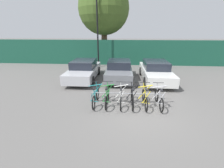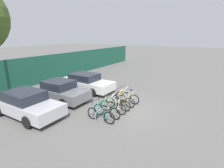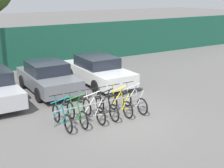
{
  "view_description": "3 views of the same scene",
  "coord_description": "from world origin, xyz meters",
  "px_view_note": "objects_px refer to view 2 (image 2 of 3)",
  "views": [
    {
      "loc": [
        -0.86,
        -6.04,
        3.46
      ],
      "look_at": [
        -1.38,
        1.34,
        0.78
      ],
      "focal_mm": 24.0,
      "sensor_mm": 36.0,
      "label": 1
    },
    {
      "loc": [
        -8.84,
        -4.26,
        4.36
      ],
      "look_at": [
        0.57,
        1.49,
        1.23
      ],
      "focal_mm": 28.0,
      "sensor_mm": 36.0,
      "label": 2
    },
    {
      "loc": [
        -5.84,
        -8.78,
        4.51
      ],
      "look_at": [
        0.45,
        1.43,
        0.92
      ],
      "focal_mm": 50.0,
      "sensor_mm": 36.0,
      "label": 3
    }
  ],
  "objects_px": {
    "bicycle_yellow": "(122,100)",
    "bicycle_silver": "(127,97)",
    "bicycle_teal": "(101,115)",
    "car_white": "(86,82)",
    "bicycle_white": "(113,107)",
    "car_silver": "(26,104)",
    "car_grey": "(60,91)",
    "bicycle_green": "(107,111)",
    "bicycle_black": "(118,103)",
    "bike_rack": "(113,103)"
  },
  "relations": [
    {
      "from": "bicycle_yellow",
      "to": "bicycle_silver",
      "type": "distance_m",
      "value": 0.66
    },
    {
      "from": "bicycle_teal",
      "to": "car_white",
      "type": "bearing_deg",
      "value": 48.22
    },
    {
      "from": "bicycle_white",
      "to": "bicycle_silver",
      "type": "xyz_separation_m",
      "value": [
        1.8,
        0.0,
        0.0
      ]
    },
    {
      "from": "bicycle_white",
      "to": "car_silver",
      "type": "bearing_deg",
      "value": 127.18
    },
    {
      "from": "bicycle_teal",
      "to": "bicycle_silver",
      "type": "xyz_separation_m",
      "value": [
        3.04,
        0.0,
        0.0
      ]
    },
    {
      "from": "bicycle_white",
      "to": "car_grey",
      "type": "distance_m",
      "value": 4.09
    },
    {
      "from": "bicycle_teal",
      "to": "bicycle_yellow",
      "type": "bearing_deg",
      "value": 0.49
    },
    {
      "from": "bicycle_green",
      "to": "car_grey",
      "type": "distance_m",
      "value": 4.11
    },
    {
      "from": "car_silver",
      "to": "bicycle_black",
      "type": "bearing_deg",
      "value": -49.79
    },
    {
      "from": "bicycle_silver",
      "to": "bicycle_teal",
      "type": "bearing_deg",
      "value": -177.49
    },
    {
      "from": "car_grey",
      "to": "bike_rack",
      "type": "bearing_deg",
      "value": -82.98
    },
    {
      "from": "car_silver",
      "to": "car_white",
      "type": "relative_size",
      "value": 0.97
    },
    {
      "from": "bicycle_black",
      "to": "bicycle_yellow",
      "type": "relative_size",
      "value": 1.0
    },
    {
      "from": "bike_rack",
      "to": "bicycle_green",
      "type": "distance_m",
      "value": 0.97
    },
    {
      "from": "bicycle_yellow",
      "to": "car_grey",
      "type": "xyz_separation_m",
      "value": [
        -1.34,
        4.08,
        0.31
      ]
    },
    {
      "from": "car_grey",
      "to": "car_white",
      "type": "xyz_separation_m",
      "value": [
        2.6,
        -0.07,
        0.0
      ]
    },
    {
      "from": "bicycle_white",
      "to": "bicycle_silver",
      "type": "height_order",
      "value": "same"
    },
    {
      "from": "bicycle_green",
      "to": "bicycle_white",
      "type": "distance_m",
      "value": 0.67
    },
    {
      "from": "bicycle_green",
      "to": "car_white",
      "type": "xyz_separation_m",
      "value": [
        3.07,
        4.0,
        0.31
      ]
    },
    {
      "from": "bicycle_teal",
      "to": "bicycle_silver",
      "type": "distance_m",
      "value": 3.04
    },
    {
      "from": "bicycle_teal",
      "to": "bicycle_silver",
      "type": "relative_size",
      "value": 1.0
    },
    {
      "from": "bicycle_green",
      "to": "car_silver",
      "type": "height_order",
      "value": "car_silver"
    },
    {
      "from": "bicycle_green",
      "to": "bicycle_silver",
      "type": "distance_m",
      "value": 2.47
    },
    {
      "from": "bicycle_black",
      "to": "car_grey",
      "type": "height_order",
      "value": "car_grey"
    },
    {
      "from": "bicycle_white",
      "to": "car_white",
      "type": "bearing_deg",
      "value": 60.96
    },
    {
      "from": "bicycle_black",
      "to": "car_silver",
      "type": "distance_m",
      "value": 5.15
    },
    {
      "from": "bicycle_teal",
      "to": "bicycle_black",
      "type": "bearing_deg",
      "value": 0.49
    },
    {
      "from": "bicycle_yellow",
      "to": "car_white",
      "type": "height_order",
      "value": "car_white"
    },
    {
      "from": "bicycle_teal",
      "to": "car_silver",
      "type": "bearing_deg",
      "value": 111.88
    },
    {
      "from": "bicycle_yellow",
      "to": "bicycle_silver",
      "type": "height_order",
      "value": "same"
    },
    {
      "from": "bike_rack",
      "to": "bicycle_black",
      "type": "height_order",
      "value": "bicycle_black"
    },
    {
      "from": "bicycle_teal",
      "to": "car_grey",
      "type": "relative_size",
      "value": 0.42
    },
    {
      "from": "bicycle_teal",
      "to": "bicycle_silver",
      "type": "bearing_deg",
      "value": 0.49
    },
    {
      "from": "bicycle_teal",
      "to": "bicycle_black",
      "type": "height_order",
      "value": "same"
    },
    {
      "from": "bicycle_silver",
      "to": "bike_rack",
      "type": "bearing_deg",
      "value": 176.92
    },
    {
      "from": "bike_rack",
      "to": "bicycle_black",
      "type": "xyz_separation_m",
      "value": [
        0.26,
        -0.15,
        -0.11
      ]
    },
    {
      "from": "bike_rack",
      "to": "car_grey",
      "type": "distance_m",
      "value": 3.96
    },
    {
      "from": "bicycle_white",
      "to": "bicycle_silver",
      "type": "relative_size",
      "value": 1.0
    },
    {
      "from": "bicycle_teal",
      "to": "car_white",
      "type": "height_order",
      "value": "car_white"
    },
    {
      "from": "car_silver",
      "to": "car_white",
      "type": "height_order",
      "value": "same"
    },
    {
      "from": "bicycle_white",
      "to": "bicycle_silver",
      "type": "bearing_deg",
      "value": 1.93
    },
    {
      "from": "bicycle_silver",
      "to": "car_grey",
      "type": "distance_m",
      "value": 4.55
    },
    {
      "from": "bicycle_white",
      "to": "car_grey",
      "type": "height_order",
      "value": "car_grey"
    },
    {
      "from": "bicycle_teal",
      "to": "car_white",
      "type": "xyz_separation_m",
      "value": [
        3.64,
        4.0,
        0.31
      ]
    },
    {
      "from": "bicycle_teal",
      "to": "car_silver",
      "type": "relative_size",
      "value": 0.39
    },
    {
      "from": "bicycle_teal",
      "to": "bicycle_yellow",
      "type": "xyz_separation_m",
      "value": [
        2.37,
        0.0,
        0.0
      ]
    },
    {
      "from": "bicycle_white",
      "to": "bicycle_yellow",
      "type": "bearing_deg",
      "value": 1.93
    },
    {
      "from": "bicycle_white",
      "to": "bicycle_yellow",
      "type": "distance_m",
      "value": 1.14
    },
    {
      "from": "bike_rack",
      "to": "bicycle_silver",
      "type": "distance_m",
      "value": 1.53
    },
    {
      "from": "bicycle_green",
      "to": "bicycle_white",
      "type": "relative_size",
      "value": 1.0
    }
  ]
}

